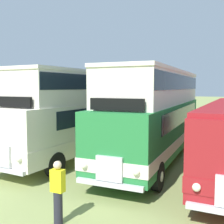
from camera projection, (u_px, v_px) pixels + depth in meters
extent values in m
cube|color=silver|center=(85.00, 123.00, 15.19)|extent=(3.10, 11.01, 2.30)
cube|color=silver|center=(85.00, 134.00, 15.24)|extent=(3.15, 11.05, 0.44)
cube|color=#19232D|center=(89.00, 112.00, 15.49)|extent=(3.00, 8.61, 0.76)
cube|color=#19232D|center=(3.00, 123.00, 10.42)|extent=(2.20, 0.22, 0.90)
cube|color=silver|center=(2.00, 156.00, 10.43)|extent=(0.91, 0.17, 0.80)
cube|color=silver|center=(2.00, 169.00, 10.45)|extent=(2.30, 0.27, 0.16)
sphere|color=#EAEACC|center=(19.00, 159.00, 10.00)|extent=(0.22, 0.22, 0.22)
cube|color=silver|center=(87.00, 88.00, 15.24)|extent=(2.95, 10.10, 1.50)
cube|color=silver|center=(87.00, 73.00, 15.17)|extent=(3.02, 10.21, 0.14)
cube|color=#19232D|center=(87.00, 83.00, 15.21)|extent=(2.99, 10.01, 0.68)
cube|color=black|center=(13.00, 102.00, 10.78)|extent=(1.90, 0.23, 0.40)
cylinder|color=black|center=(55.00, 165.00, 11.38)|extent=(0.34, 1.05, 1.04)
cylinder|color=silver|center=(58.00, 165.00, 11.31)|extent=(0.04, 0.36, 0.36)
cylinder|color=black|center=(15.00, 158.00, 12.48)|extent=(0.34, 1.05, 1.04)
cylinder|color=silver|center=(13.00, 157.00, 12.55)|extent=(0.04, 0.36, 0.36)
cylinder|color=black|center=(132.00, 136.00, 17.94)|extent=(0.34, 1.05, 1.04)
cylinder|color=silver|center=(134.00, 136.00, 17.87)|extent=(0.04, 0.36, 0.36)
cylinder|color=black|center=(101.00, 133.00, 19.03)|extent=(0.34, 1.05, 1.04)
cylinder|color=silver|center=(99.00, 133.00, 19.10)|extent=(0.04, 0.36, 0.36)
cube|color=#237538|center=(156.00, 126.00, 14.00)|extent=(2.85, 11.43, 2.30)
cube|color=silver|center=(156.00, 138.00, 14.05)|extent=(2.89, 11.47, 0.44)
cube|color=#19232D|center=(158.00, 114.00, 14.31)|extent=(2.80, 9.03, 0.76)
cube|color=#19232D|center=(111.00, 129.00, 8.81)|extent=(2.20, 0.17, 0.90)
cube|color=silver|center=(109.00, 169.00, 8.82)|extent=(0.90, 0.15, 0.80)
cube|color=silver|center=(109.00, 184.00, 8.83)|extent=(2.30, 0.21, 0.16)
sphere|color=#EAEACC|center=(136.00, 172.00, 8.45)|extent=(0.22, 0.22, 0.22)
sphere|color=#EAEACC|center=(84.00, 166.00, 9.17)|extent=(0.22, 0.22, 0.22)
cube|color=silver|center=(158.00, 88.00, 14.05)|extent=(2.72, 10.52, 1.50)
cube|color=silver|center=(158.00, 72.00, 13.98)|extent=(2.78, 10.63, 0.14)
cube|color=#19232D|center=(158.00, 82.00, 14.03)|extent=(2.76, 10.43, 0.68)
cube|color=black|center=(117.00, 104.00, 9.19)|extent=(1.90, 0.18, 0.40)
cylinder|color=black|center=(158.00, 176.00, 9.92)|extent=(0.31, 1.05, 1.04)
cylinder|color=silver|center=(162.00, 177.00, 9.86)|extent=(0.03, 0.36, 0.36)
cylinder|color=black|center=(100.00, 169.00, 10.83)|extent=(0.31, 1.05, 1.04)
cylinder|color=silver|center=(96.00, 168.00, 10.89)|extent=(0.03, 0.36, 0.36)
cylinder|color=black|center=(190.00, 138.00, 17.19)|extent=(0.31, 1.05, 1.04)
cylinder|color=silver|center=(192.00, 139.00, 17.13)|extent=(0.03, 0.36, 0.36)
cylinder|color=black|center=(153.00, 136.00, 18.10)|extent=(0.31, 1.05, 1.04)
cylinder|color=silver|center=(151.00, 136.00, 18.16)|extent=(0.03, 0.36, 0.36)
sphere|color=#EAEACC|center=(196.00, 187.00, 7.18)|extent=(0.22, 0.22, 0.22)
cylinder|color=black|center=(196.00, 187.00, 8.83)|extent=(0.28, 1.04, 1.04)
cylinder|color=silver|center=(191.00, 186.00, 8.90)|extent=(0.02, 0.36, 0.36)
cylinder|color=black|center=(219.00, 142.00, 16.02)|extent=(0.28, 1.04, 1.04)
cylinder|color=silver|center=(216.00, 142.00, 16.09)|extent=(0.02, 0.36, 0.36)
cylinder|color=#23232D|center=(58.00, 208.00, 7.47)|extent=(0.24, 0.24, 0.90)
cube|color=yellow|center=(58.00, 181.00, 7.40)|extent=(0.36, 0.22, 0.60)
sphere|color=beige|center=(57.00, 165.00, 7.36)|extent=(0.22, 0.22, 0.22)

